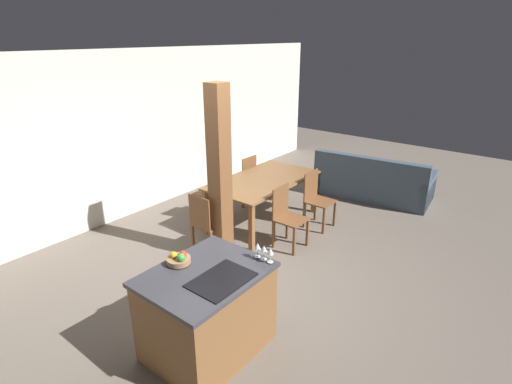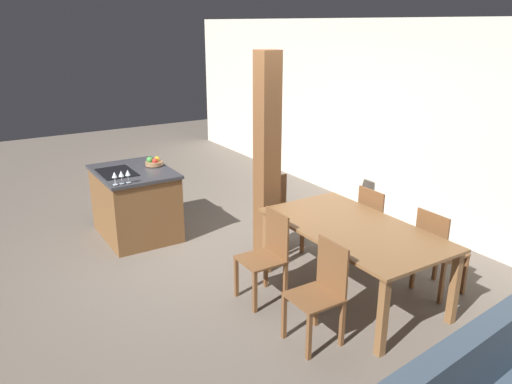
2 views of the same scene
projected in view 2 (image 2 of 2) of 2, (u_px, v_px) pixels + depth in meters
ground_plane at (215, 257)px, 5.93m from camera, size 16.00×16.00×0.00m
wall_back at (391, 121)px, 6.89m from camera, size 11.20×0.08×2.70m
kitchen_island at (136, 203)px, 6.40m from camera, size 1.13×0.89×0.89m
fruit_bowl at (154, 162)px, 6.42m from camera, size 0.23×0.23×0.12m
wine_glass_near at (114, 175)px, 5.63m from camera, size 0.06×0.06×0.15m
wine_glass_middle at (121, 174)px, 5.67m from camera, size 0.06×0.06×0.15m
wine_glass_far at (128, 173)px, 5.71m from camera, size 0.06×0.06×0.15m
dining_table at (354, 235)px, 4.89m from camera, size 1.86×1.04×0.75m
dining_chair_near_left at (267, 254)px, 4.91m from camera, size 0.40×0.40×0.90m
dining_chair_near_right at (321, 291)px, 4.24m from camera, size 0.40×0.40×0.90m
dining_chair_far_left at (376, 224)px, 5.66m from camera, size 0.40×0.40×0.90m
dining_chair_far_right at (437, 251)px, 4.99m from camera, size 0.40×0.40×0.90m
dining_chair_head_end at (278, 212)px, 5.99m from camera, size 0.40×0.40×0.90m
timber_post at (267, 159)px, 5.60m from camera, size 0.23×0.23×2.37m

